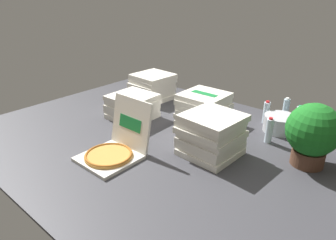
{
  "coord_description": "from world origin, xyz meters",
  "views": [
    {
      "loc": [
        1.56,
        -1.72,
        1.2
      ],
      "look_at": [
        -0.02,
        0.1,
        0.14
      ],
      "focal_mm": 32.71,
      "sensor_mm": 36.0,
      "label": 1
    }
  ],
  "objects": [
    {
      "name": "pizza_stack_center_near",
      "position": [
        -0.54,
        0.16,
        0.12
      ],
      "size": [
        0.43,
        0.42,
        0.24
      ],
      "color": "silver",
      "rests_on": "ground_plane"
    },
    {
      "name": "pizza_stack_left_far",
      "position": [
        0.44,
        0.07,
        0.17
      ],
      "size": [
        0.44,
        0.44,
        0.33
      ],
      "color": "silver",
      "rests_on": "ground_plane"
    },
    {
      "name": "water_bottle_1",
      "position": [
        0.78,
        0.98,
        0.11
      ],
      "size": [
        0.06,
        0.06,
        0.22
      ],
      "color": "silver",
      "rests_on": "ground_plane"
    },
    {
      "name": "water_bottle_4",
      "position": [
        0.87,
        0.99,
        0.11
      ],
      "size": [
        0.06,
        0.06,
        0.22
      ],
      "color": "silver",
      "rests_on": "ground_plane"
    },
    {
      "name": "ground_plane",
      "position": [
        0.0,
        0.0,
        -0.01
      ],
      "size": [
        3.2,
        2.4,
        0.02
      ],
      "primitive_type": "cube",
      "color": "#38383D"
    },
    {
      "name": "open_pizza_box",
      "position": [
        -0.08,
        -0.45,
        0.08
      ],
      "size": [
        0.4,
        0.49,
        0.42
      ],
      "color": "silver",
      "rests_on": "ground_plane"
    },
    {
      "name": "pizza_stack_right_near",
      "position": [
        0.05,
        0.52,
        0.14
      ],
      "size": [
        0.43,
        0.42,
        0.29
      ],
      "color": "silver",
      "rests_on": "ground_plane"
    },
    {
      "name": "ice_bucket",
      "position": [
        0.68,
        0.81,
        0.07
      ],
      "size": [
        0.29,
        0.29,
        0.15
      ],
      "primitive_type": "cylinder",
      "color": "#B7BABF",
      "rests_on": "ground_plane"
    },
    {
      "name": "water_bottle_3",
      "position": [
        0.87,
        0.7,
        0.11
      ],
      "size": [
        0.06,
        0.06,
        0.22
      ],
      "color": "silver",
      "rests_on": "ground_plane"
    },
    {
      "name": "water_bottle_5",
      "position": [
        0.51,
        0.9,
        0.11
      ],
      "size": [
        0.06,
        0.06,
        0.22
      ],
      "color": "silver",
      "rests_on": "ground_plane"
    },
    {
      "name": "water_bottle_2",
      "position": [
        0.7,
        0.54,
        0.11
      ],
      "size": [
        0.06,
        0.06,
        0.22
      ],
      "color": "silver",
      "rests_on": "ground_plane"
    },
    {
      "name": "water_bottle_0",
      "position": [
        0.61,
        1.11,
        0.11
      ],
      "size": [
        0.06,
        0.06,
        0.22
      ],
      "color": "silver",
      "rests_on": "ground_plane"
    },
    {
      "name": "potted_plant",
      "position": [
        1.06,
        0.4,
        0.26
      ],
      "size": [
        0.38,
        0.38,
        0.47
      ],
      "color": "#513323",
      "rests_on": "ground_plane"
    },
    {
      "name": "pizza_stack_right_far",
      "position": [
        -0.79,
        0.7,
        0.14
      ],
      "size": [
        0.44,
        0.44,
        0.28
      ],
      "color": "silver",
      "rests_on": "ground_plane"
    }
  ]
}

